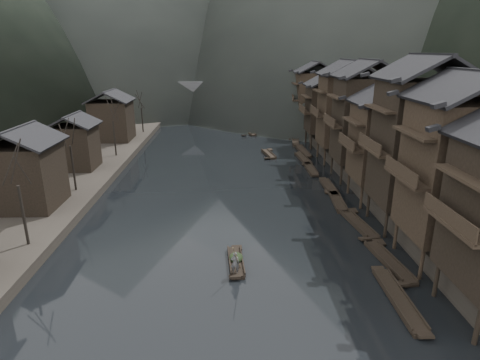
{
  "coord_description": "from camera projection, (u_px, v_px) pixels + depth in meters",
  "views": [
    {
      "loc": [
        -0.09,
        -29.25,
        16.41
      ],
      "look_at": [
        1.24,
        13.22,
        2.5
      ],
      "focal_mm": 30.0,
      "sensor_mm": 36.0,
      "label": 1
    }
  ],
  "objects": [
    {
      "name": "midriver_boats",
      "position": [
        246.0,
        136.0,
        78.44
      ],
      "size": [
        9.39,
        32.56,
        0.45
      ],
      "color": "black",
      "rests_on": "water"
    },
    {
      "name": "moored_sampans",
      "position": [
        321.0,
        179.0,
        52.51
      ],
      "size": [
        3.15,
        62.16,
        0.47
      ],
      "color": "black",
      "rests_on": "water"
    },
    {
      "name": "stilt_houses",
      "position": [
        371.0,
        113.0,
        48.38
      ],
      "size": [
        9.0,
        67.6,
        16.28
      ],
      "color": "black",
      "rests_on": "ground"
    },
    {
      "name": "bamboo_pole",
      "position": [
        238.0,
        228.0,
        29.2
      ],
      "size": [
        0.81,
        2.52,
        3.55
      ],
      "primitive_type": "cylinder",
      "rotation": [
        0.63,
        0.0,
        -0.29
      ],
      "color": "#8C7A51",
      "rests_on": "boatman"
    },
    {
      "name": "bare_trees",
      "position": [
        77.0,
        140.0,
        44.95
      ],
      "size": [
        3.8,
        63.36,
        7.6
      ],
      "color": "black",
      "rests_on": "left_bank"
    },
    {
      "name": "cargo_heap",
      "position": [
        236.0,
        254.0,
        32.15
      ],
      "size": [
        1.14,
        1.49,
        0.68
      ],
      "primitive_type": "ellipsoid",
      "color": "black",
      "rests_on": "hero_sampan"
    },
    {
      "name": "right_bank",
      "position": [
        424.0,
        140.0,
        71.64
      ],
      "size": [
        40.0,
        200.0,
        1.8
      ],
      "primitive_type": "cube",
      "color": "#2D2823",
      "rests_on": "ground"
    },
    {
      "name": "stone_bridge",
      "position": [
        228.0,
        97.0,
        99.69
      ],
      "size": [
        40.0,
        6.0,
        9.0
      ],
      "color": "#4C4C4F",
      "rests_on": "ground"
    },
    {
      "name": "boatman",
      "position": [
        235.0,
        260.0,
        30.03
      ],
      "size": [
        0.71,
        0.51,
        1.82
      ],
      "primitive_type": "imported",
      "rotation": [
        0.0,
        0.0,
        3.02
      ],
      "color": "#4D4D4F",
      "rests_on": "hero_sampan"
    },
    {
      "name": "left_houses",
      "position": [
        63.0,
        140.0,
        49.63
      ],
      "size": [
        8.1,
        53.2,
        8.73
      ],
      "color": "black",
      "rests_on": "left_bank"
    },
    {
      "name": "hero_sampan",
      "position": [
        236.0,
        262.0,
        32.1
      ],
      "size": [
        1.34,
        5.2,
        0.44
      ],
      "color": "black",
      "rests_on": "water"
    },
    {
      "name": "left_bank",
      "position": [
        27.0,
        145.0,
        69.66
      ],
      "size": [
        40.0,
        200.0,
        1.2
      ],
      "primitive_type": "cube",
      "color": "#2D2823",
      "rests_on": "ground"
    },
    {
      "name": "water",
      "position": [
        230.0,
        259.0,
        32.89
      ],
      "size": [
        300.0,
        300.0,
        0.0
      ],
      "primitive_type": "plane",
      "color": "black",
      "rests_on": "ground"
    }
  ]
}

